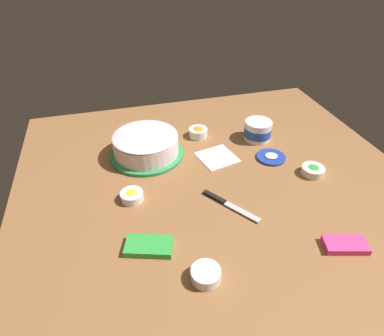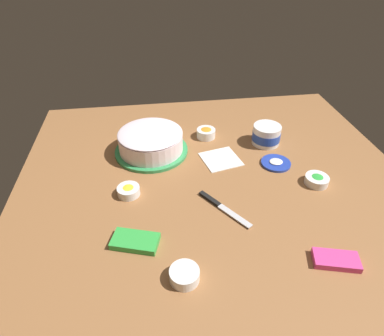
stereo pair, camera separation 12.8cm
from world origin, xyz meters
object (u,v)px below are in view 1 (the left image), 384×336
Objects in this scene: frosting_tub at (258,130)px; sprinkle_bowl_orange at (198,132)px; sprinkle_bowl_rainbow at (206,274)px; paper_napkin at (217,157)px; candy_box_upper at (345,245)px; frosted_cake at (146,145)px; sprinkle_bowl_yellow at (132,196)px; candy_box_lower at (149,246)px; frosting_tub_lid at (271,157)px; spreading_knife at (226,203)px; sprinkle_bowl_green at (313,170)px.

sprinkle_bowl_orange is at bearing -19.25° from frosting_tub.
sprinkle_bowl_rainbow is 0.60m from paper_napkin.
sprinkle_bowl_rainbow is 0.45m from candy_box_upper.
sprinkle_bowl_orange is at bearing -160.68° from frosted_cake.
sprinkle_bowl_yellow is at bearing 70.66° from frosted_cake.
candy_box_lower is (-0.02, 0.24, -0.01)m from sprinkle_bowl_yellow.
paper_napkin is at bearing -156.04° from sprinkle_bowl_yellow.
frosting_tub is at bearing -124.55° from sprinkle_bowl_rainbow.
frosted_cake is 2.53× the size of frosting_tub.
sprinkle_bowl_yellow is at bearing -17.49° from candy_box_upper.
spreading_knife is (0.29, 0.22, -0.00)m from frosting_tub_lid.
spreading_knife is 0.32m from candy_box_lower.
candy_box_lower is (0.14, -0.15, -0.01)m from sprinkle_bowl_rainbow.
sprinkle_bowl_rainbow is at bearing 59.89° from spreading_knife.
sprinkle_bowl_rainbow is 0.59× the size of candy_box_lower.
frosted_cake reaches higher than sprinkle_bowl_orange.
spreading_knife is 1.36× the size of paper_napkin.
sprinkle_bowl_rainbow is 0.20m from candy_box_lower.
sprinkle_bowl_yellow is (0.10, 0.27, -0.03)m from frosted_cake.
sprinkle_bowl_rainbow is 0.99× the size of sprinkle_bowl_orange.
candy_box_lower is at bearing 23.08° from spreading_knife.
candy_box_lower reaches higher than spreading_knife.
spreading_knife is 0.29m from paper_napkin.
frosted_cake is 1.56× the size of spreading_knife.
frosting_tub reaches higher than sprinkle_bowl_green.
spreading_knife is at bearing 10.88° from sprinkle_bowl_green.
sprinkle_bowl_green reaches higher than candy_box_upper.
frosted_cake is at bearing -26.28° from sprinkle_bowl_green.
candy_box_upper is at bearing 136.12° from spreading_knife.
frosted_cake reaches higher than paper_napkin.
sprinkle_bowl_green reaches higher than frosting_tub_lid.
frosted_cake is 2.12× the size of paper_napkin.
frosting_tub is at bearing -156.52° from paper_napkin.
frosted_cake is at bearing 0.01° from frosting_tub.
sprinkle_bowl_green and sprinkle_bowl_yellow have the same top height.
candy_box_lower is at bearing 61.18° from sprinkle_bowl_orange.
spreading_knife is at bearing -28.62° from candy_box_upper.
spreading_knife is at bearing -139.17° from candy_box_lower.
spreading_knife reaches higher than paper_napkin.
sprinkle_bowl_green is (-0.40, -0.08, 0.01)m from spreading_knife.
frosting_tub_lid is 0.85× the size of candy_box_lower.
frosting_tub_lid is at bearing 162.20° from frosted_cake.
sprinkle_bowl_rainbow is at bearing 14.48° from candy_box_upper.
spreading_knife is at bearing 85.91° from sprinkle_bowl_orange.
frosting_tub is 0.17m from frosting_tub_lid.
paper_napkin is (-0.29, 0.10, -0.05)m from frosted_cake.
spreading_knife is 0.40m from sprinkle_bowl_green.
sprinkle_bowl_orange is 0.69m from candy_box_lower.
sprinkle_bowl_rainbow is (0.16, 0.27, 0.01)m from spreading_knife.
sprinkle_bowl_yellow is 0.57× the size of candy_box_lower.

